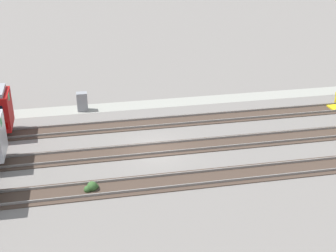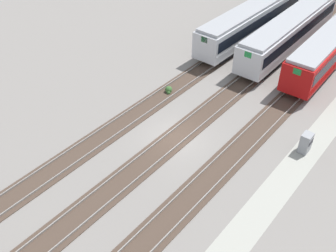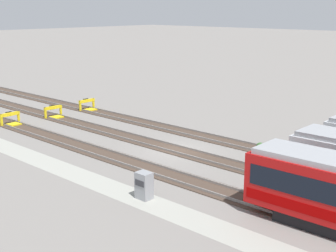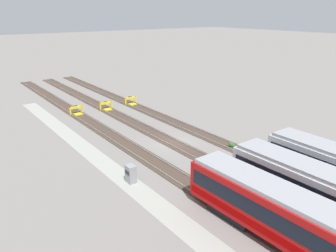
# 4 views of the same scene
# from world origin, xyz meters

# --- Properties ---
(ground_plane) EXTENTS (400.00, 400.00, 0.00)m
(ground_plane) POSITION_xyz_m (0.00, 0.00, 0.00)
(ground_plane) COLOR gray
(service_walkway) EXTENTS (54.00, 2.00, 0.01)m
(service_walkway) POSITION_xyz_m (0.00, -8.57, 0.00)
(service_walkway) COLOR #9E9E93
(service_walkway) RESTS_ON ground
(rail_track_nearest) EXTENTS (90.00, 2.24, 0.21)m
(rail_track_nearest) POSITION_xyz_m (0.00, -4.51, 0.04)
(rail_track_nearest) COLOR #47382D
(rail_track_nearest) RESTS_ON ground
(rail_track_near_inner) EXTENTS (90.00, 2.24, 0.21)m
(rail_track_near_inner) POSITION_xyz_m (0.00, 0.00, 0.04)
(rail_track_near_inner) COLOR #47382D
(rail_track_near_inner) RESTS_ON ground
(rail_track_middle) EXTENTS (90.00, 2.24, 0.21)m
(rail_track_middle) POSITION_xyz_m (0.00, 4.51, 0.04)
(rail_track_middle) COLOR #47382D
(rail_track_middle) RESTS_ON ground
(subway_car_front_row_rightmost) EXTENTS (18.06, 3.22, 3.70)m
(subway_car_front_row_rightmost) POSITION_xyz_m (19.14, -4.54, 2.04)
(subway_car_front_row_rightmost) COLOR #A80F0F
(subway_car_front_row_rightmost) RESTS_ON ground
(bumper_stop_nearest_track) EXTENTS (1.38, 2.01, 1.22)m
(bumper_stop_nearest_track) POSITION_xyz_m (-16.96, -4.50, 0.51)
(bumper_stop_nearest_track) COLOR yellow
(bumper_stop_nearest_track) RESTS_ON ground
(bumper_stop_near_inner_track) EXTENTS (1.35, 2.00, 1.22)m
(bumper_stop_near_inner_track) POSITION_xyz_m (-16.55, -0.00, 0.51)
(bumper_stop_near_inner_track) COLOR yellow
(bumper_stop_near_inner_track) RESTS_ON ground
(bumper_stop_middle_track) EXTENTS (1.35, 2.00, 1.22)m
(bumper_stop_middle_track) POSITION_xyz_m (-16.89, 4.51, 0.51)
(bumper_stop_middle_track) COLOR yellow
(bumper_stop_middle_track) RESTS_ON ground
(electrical_cabinet) EXTENTS (0.90, 0.73, 1.60)m
(electrical_cabinet) POSITION_xyz_m (4.83, -8.34, 0.80)
(electrical_cabinet) COLOR gray
(electrical_cabinet) RESTS_ON ground
(weed_clump) EXTENTS (0.92, 0.70, 0.64)m
(weed_clump) POSITION_xyz_m (4.67, 4.51, 0.24)
(weed_clump) COLOR #38602D
(weed_clump) RESTS_ON ground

